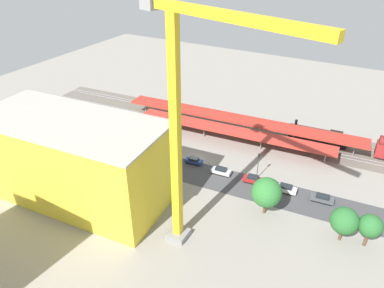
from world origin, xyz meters
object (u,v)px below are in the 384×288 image
box_truck_0 (103,153)px  street_tree_1 (344,221)px  platform_canopy_near (232,131)px  street_tree_0 (370,226)px  platform_canopy_far (239,119)px  locomotive (318,135)px  parked_car_0 (322,199)px  construction_building (74,161)px  parked_car_5 (167,154)px  parked_car_3 (221,171)px  parked_car_2 (253,179)px  tower_crane (186,122)px  parked_car_1 (286,189)px  street_tree_2 (267,192)px  parked_car_4 (194,161)px  traffic_light (258,162)px

box_truck_0 → street_tree_1: 56.39m
platform_canopy_near → street_tree_0: bearing=147.8°
platform_canopy_far → street_tree_0: (-36.38, 28.96, 0.58)m
locomotive → parked_car_0: locomotive is taller
platform_canopy_far → box_truck_0: platform_canopy_far is taller
street_tree_1 → construction_building: bearing=14.2°
parked_car_5 → box_truck_0: size_ratio=0.45×
parked_car_5 → parked_car_3: bearing=178.5°
platform_canopy_far → parked_car_3: size_ratio=14.30×
parked_car_2 → tower_crane: bearing=80.4°
parked_car_1 → street_tree_2: 9.95m
parked_car_0 → street_tree_1: street_tree_1 is taller
construction_building → box_truck_0: construction_building is taller
parked_car_1 → construction_building: construction_building is taller
platform_canopy_far → tower_crane: size_ratio=1.63×
parked_car_3 → parked_car_4: size_ratio=1.10×
street_tree_0 → parked_car_3: bearing=-13.8°
parked_car_4 → box_truck_0: (20.73, 8.98, 1.02)m
platform_canopy_near → parked_car_2: bearing=128.8°
parked_car_2 → street_tree_0: size_ratio=0.68×
parked_car_3 → parked_car_5: (15.11, -0.40, 0.05)m
street_tree_0 → locomotive: bearing=-65.3°
box_truck_0 → street_tree_1: bearing=179.5°
street_tree_1 → street_tree_2: street_tree_2 is taller
parked_car_4 → locomotive: bearing=-133.4°
parked_car_0 → traffic_light: bearing=-4.3°
street_tree_0 → street_tree_1: size_ratio=0.95×
parked_car_3 → box_truck_0: box_truck_0 is taller
parked_car_5 → box_truck_0: bearing=32.6°
parked_car_0 → street_tree_2: street_tree_2 is taller
platform_canopy_near → locomotive: bearing=-149.9°
locomotive → street_tree_0: size_ratio=2.27×
parked_car_4 → street_tree_1: (-35.59, 9.44, 3.85)m
parked_car_3 → tower_crane: (-3.73, 22.82, 23.93)m
parked_car_4 → tower_crane: 35.57m
locomotive → parked_car_2: (8.67, 25.80, -1.12)m
platform_canopy_far → parked_car_1: platform_canopy_far is taller
parked_car_4 → street_tree_1: 37.02m
locomotive → parked_car_4: size_ratio=3.57×
platform_canopy_near → platform_canopy_far: platform_canopy_far is taller
parked_car_0 → parked_car_5: (37.87, 0.70, 0.09)m
platform_canopy_far → parked_car_0: platform_canopy_far is taller
locomotive → parked_car_1: 25.73m
parked_car_1 → tower_crane: tower_crane is taller
platform_canopy_far → box_truck_0: size_ratio=6.86×
street_tree_0 → parked_car_1: bearing=-26.6°
street_tree_2 → platform_canopy_far: bearing=-58.9°
parked_car_5 → street_tree_0: bearing=170.1°
parked_car_1 → parked_car_5: bearing=0.4°
street_tree_0 → traffic_light: street_tree_0 is taller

